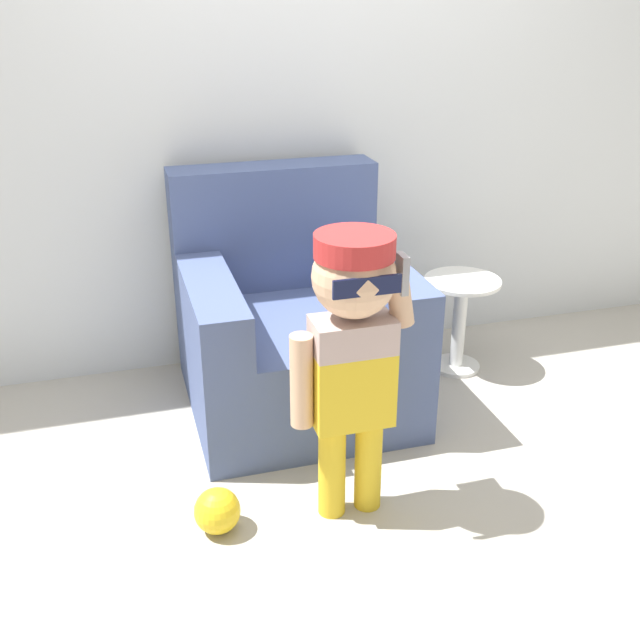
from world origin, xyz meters
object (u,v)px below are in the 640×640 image
Objects in this scene: armchair at (292,327)px; toy_ball at (217,511)px; side_table at (460,315)px; person_child at (352,336)px.

armchair is 6.20× the size of toy_ball.
person_child is at bearing -133.86° from side_table.
person_child is at bearing -90.40° from armchair.
armchair is 0.92m from person_child.
armchair is 0.97× the size of person_child.
side_table is at bearing 3.24° from armchair.
person_child reaches higher than armchair.
side_table is (0.86, 0.05, -0.07)m from armchair.
side_table is at bearing 46.14° from person_child.
armchair is 2.14× the size of side_table.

